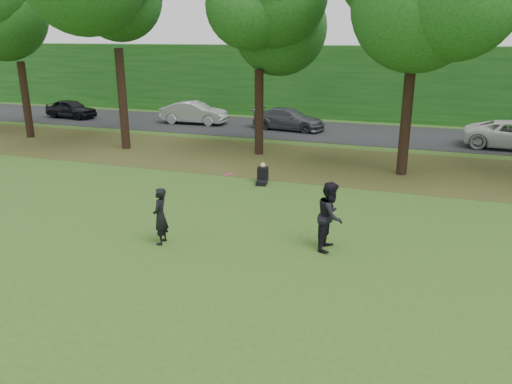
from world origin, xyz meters
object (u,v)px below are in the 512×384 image
player_right (330,216)px  frisbee (228,174)px  player_left (160,216)px  seated_person (262,176)px

player_right → frisbee: frisbee is taller
player_left → seated_person: (0.81, 6.71, -0.52)m
player_left → player_right: 4.77m
player_left → frisbee: frisbee is taller
frisbee → seated_person: bearing=99.5°
player_right → seated_person: bearing=36.8°
player_left → player_right: size_ratio=0.86×
player_right → frisbee: 3.05m
player_right → frisbee: size_ratio=5.04×
frisbee → seated_person: (-1.02, 6.09, -1.75)m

